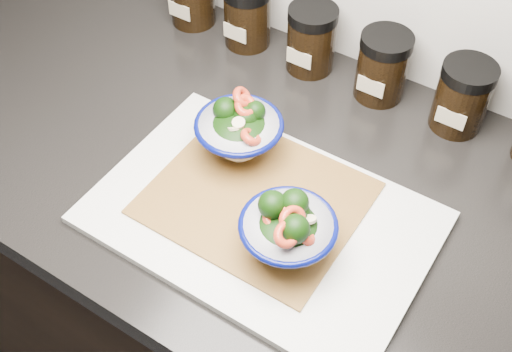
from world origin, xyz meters
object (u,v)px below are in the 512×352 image
Objects in this scene: bowl_left at (239,131)px; spice_jar_d at (383,66)px; bowl_right at (288,230)px; spice_jar_e at (462,97)px; spice_jar_c at (311,39)px; spice_jar_b at (247,15)px; cutting_board at (261,217)px.

spice_jar_d is at bearing 65.64° from bowl_left.
spice_jar_e reaches higher than bowl_right.
spice_jar_c is (-0.02, 0.24, 0.00)m from bowl_left.
bowl_right is 1.10× the size of spice_jar_c.
spice_jar_b is at bearing 180.00° from spice_jar_e.
cutting_board is 3.98× the size of spice_jar_b.
spice_jar_c is at bearing 180.00° from spice_jar_e.
bowl_left is at bearing -85.42° from spice_jar_c.
bowl_left is 1.13× the size of spice_jar_e.
bowl_right is at bearing -83.66° from spice_jar_d.
spice_jar_b is (-0.14, 0.24, 0.00)m from bowl_left.
bowl_left reaches higher than cutting_board.
bowl_left is 0.26m from spice_jar_d.
spice_jar_e is at bearing 75.46° from bowl_right.
bowl_right is (0.06, -0.03, 0.05)m from cutting_board.
spice_jar_d is (0.25, 0.00, 0.00)m from spice_jar_b.
bowl_left is at bearing -114.36° from spice_jar_d.
spice_jar_c is (-0.11, 0.32, 0.05)m from cutting_board.
spice_jar_d is at bearing 0.00° from spice_jar_c.
cutting_board is 0.13m from bowl_left.
bowl_left reaches higher than bowl_right.
spice_jar_e is (0.13, 0.00, 0.00)m from spice_jar_d.
bowl_right is 0.37m from spice_jar_e.
spice_jar_b is at bearing 180.00° from spice_jar_d.
cutting_board is 3.98× the size of spice_jar_c.
bowl_left is 1.02× the size of bowl_right.
cutting_board is at bearing -54.00° from spice_jar_b.
spice_jar_c is at bearing 108.58° from cutting_board.
cutting_board is 0.33m from spice_jar_d.
spice_jar_c is 0.26m from spice_jar_e.
bowl_left is 0.28m from spice_jar_b.
cutting_board is at bearing -71.42° from spice_jar_c.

